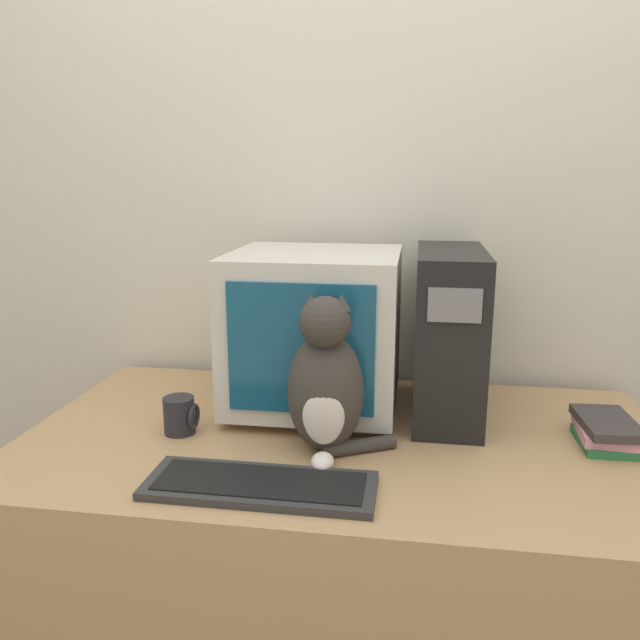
{
  "coord_description": "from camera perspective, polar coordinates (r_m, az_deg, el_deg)",
  "views": [
    {
      "loc": [
        0.17,
        -1.02,
        1.37
      ],
      "look_at": [
        -0.07,
        0.5,
        1.0
      ],
      "focal_mm": 35.0,
      "sensor_mm": 36.0,
      "label": 1
    }
  ],
  "objects": [
    {
      "name": "cat",
      "position": [
        1.47,
        0.54,
        -5.97
      ],
      "size": [
        0.27,
        0.25,
        0.39
      ],
      "rotation": [
        0.0,
        0.0,
        0.09
      ],
      "color": "#38332D",
      "rests_on": "desk"
    },
    {
      "name": "mug",
      "position": [
        1.65,
        -12.65,
        -8.5
      ],
      "size": [
        0.09,
        0.08,
        0.1
      ],
      "color": "#232328",
      "rests_on": "desk"
    },
    {
      "name": "keyboard",
      "position": [
        1.37,
        -5.48,
        -14.81
      ],
      "size": [
        0.49,
        0.18,
        0.02
      ],
      "color": "#2D2D2D",
      "rests_on": "desk"
    },
    {
      "name": "crt_monitor",
      "position": [
        1.72,
        -0.46,
        -0.88
      ],
      "size": [
        0.45,
        0.44,
        0.44
      ],
      "color": "beige",
      "rests_on": "desk"
    },
    {
      "name": "wall_back",
      "position": [
        2.0,
        4.05,
        10.07
      ],
      "size": [
        7.0,
        0.05,
        2.5
      ],
      "color": "beige",
      "rests_on": "ground_plane"
    },
    {
      "name": "desk",
      "position": [
        1.8,
        2.02,
        -20.84
      ],
      "size": [
        1.62,
        0.9,
        0.71
      ],
      "color": "tan",
      "rests_on": "ground_plane"
    },
    {
      "name": "pen",
      "position": [
        1.47,
        -11.16,
        -13.12
      ],
      "size": [
        0.15,
        0.01,
        0.01
      ],
      "color": "black",
      "rests_on": "desk"
    },
    {
      "name": "book_stack",
      "position": [
        1.7,
        24.69,
        -9.22
      ],
      "size": [
        0.14,
        0.21,
        0.07
      ],
      "color": "#28703D",
      "rests_on": "desk"
    },
    {
      "name": "computer_tower",
      "position": [
        1.73,
        11.63,
        -1.16
      ],
      "size": [
        0.18,
        0.45,
        0.45
      ],
      "color": "black",
      "rests_on": "desk"
    }
  ]
}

